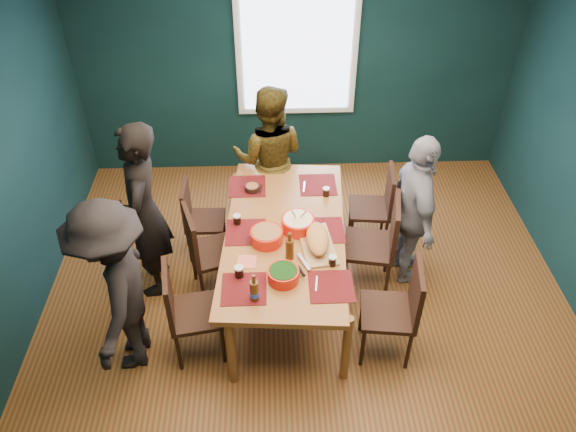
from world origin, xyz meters
name	(u,v)px	position (x,y,z in m)	size (l,w,h in m)	color
room	(310,180)	(0.00, 0.27, 1.37)	(5.01, 5.01, 2.71)	brown
dining_table	(285,238)	(-0.21, 0.29, 0.72)	(1.20, 2.17, 0.80)	#A17130
chair_left_far	(197,215)	(-1.07, 0.93, 0.49)	(0.39, 0.39, 0.84)	black
chair_left_mid	(204,247)	(-0.94, 0.36, 0.57)	(0.55, 0.55, 0.97)	black
chair_left_near	(184,307)	(-1.06, -0.35, 0.56)	(0.50, 0.50, 0.96)	black
chair_right_far	(379,202)	(0.78, 1.02, 0.53)	(0.45, 0.45, 0.90)	black
chair_right_mid	(380,239)	(0.68, 0.38, 0.59)	(0.54, 0.54, 1.02)	black
chair_right_near	(400,305)	(0.72, -0.41, 0.57)	(0.49, 0.49, 0.98)	black
person_far_left	(144,213)	(-1.46, 0.49, 0.89)	(0.65, 0.42, 1.77)	black
person_back	(269,158)	(-0.33, 1.44, 0.81)	(0.78, 0.61, 1.61)	black
person_right	(414,212)	(1.00, 0.51, 0.79)	(0.93, 0.39, 1.59)	white
person_near_left	(117,290)	(-1.55, -0.39, 0.82)	(1.06, 0.61, 1.65)	black
bowl_salad	(267,236)	(-0.37, 0.16, 0.86)	(0.28, 0.28, 0.12)	red
bowl_dumpling	(298,223)	(-0.09, 0.32, 0.86)	(0.29, 0.29, 0.27)	red
bowl_herbs	(283,275)	(-0.24, -0.30, 0.86)	(0.26, 0.26, 0.11)	red
cutting_board	(317,240)	(0.06, 0.08, 0.86)	(0.36, 0.67, 0.15)	tan
small_bowl	(252,188)	(-0.50, 0.90, 0.83)	(0.15, 0.15, 0.06)	black
beer_bottle_a	(254,291)	(-0.46, -0.51, 0.89)	(0.07, 0.07, 0.27)	#44260C
beer_bottle_b	(290,248)	(-0.18, -0.05, 0.90)	(0.07, 0.07, 0.27)	#44260C
cola_glass_a	(239,271)	(-0.59, -0.25, 0.85)	(0.08, 0.08, 0.11)	black
cola_glass_b	(332,260)	(0.17, -0.15, 0.85)	(0.07, 0.07, 0.09)	black
cola_glass_c	(326,191)	(0.20, 0.80, 0.84)	(0.06, 0.06, 0.09)	black
cola_glass_d	(237,219)	(-0.63, 0.41, 0.85)	(0.07, 0.07, 0.10)	black
napkin_a	(328,226)	(0.18, 0.34, 0.80)	(0.13, 0.13, 0.00)	#EC6B63
napkin_b	(247,262)	(-0.54, -0.09, 0.80)	(0.15, 0.15, 0.00)	#EC6B63
napkin_c	(324,288)	(0.08, -0.41, 0.80)	(0.13, 0.13, 0.00)	#EC6B63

